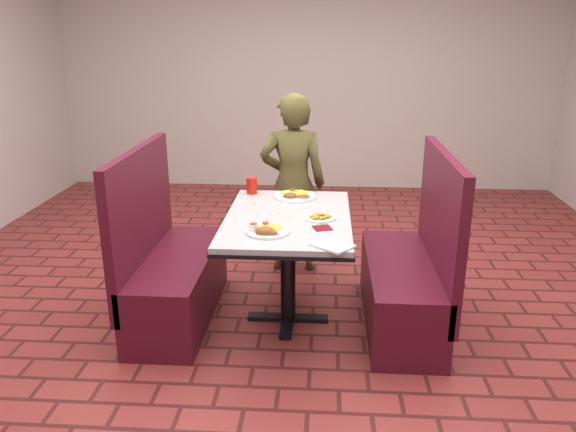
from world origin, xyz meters
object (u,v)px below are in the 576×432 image
Objects in this scene: dining_table at (288,230)px; near_dinner_plate at (267,228)px; far_dinner_plate at (295,194)px; booth_bench_right at (409,279)px; red_tumbler at (252,186)px; plantain_plate at (320,217)px; booth_bench_left at (171,272)px; diner_person at (293,184)px.

near_dinner_plate is (-0.10, -0.32, 0.12)m from dining_table.
far_dinner_plate is (0.02, 0.43, 0.12)m from dining_table.
red_tumbler is (-1.10, 0.51, 0.48)m from booth_bench_right.
booth_bench_left is at bearing 177.33° from plantain_plate.
far_dinner_plate is at bearing 151.21° from booth_bench_right.
red_tumbler is at bearing 45.77° from booth_bench_left.
booth_bench_right reaches higher than red_tumbler.
near_dinner_plate is at bearing -76.77° from red_tumbler.
diner_person reaches higher than far_dinner_plate.
booth_bench_right is at bearing 4.53° from plantain_plate.
diner_person is (-0.02, 0.90, 0.07)m from dining_table.
booth_bench_left reaches higher than plantain_plate.
plantain_plate is 1.68× the size of red_tumbler.
red_tumbler reaches higher than dining_table.
plantain_plate is 0.76m from red_tumbler.
diner_person is 5.48× the size of near_dinner_plate.
booth_bench_left is 6.03× the size of plantain_plate.
plantain_plate is (0.23, -0.95, 0.04)m from diner_person.
booth_bench_left is at bearing 155.02° from near_dinner_plate.
booth_bench_right is at bearing 19.72° from near_dinner_plate.
diner_person is 12.22× the size of red_tumbler.
diner_person reaches higher than dining_table.
red_tumbler is (-0.28, -0.39, 0.09)m from diner_person.
booth_bench_left is at bearing 47.57° from diner_person.
plantain_plate is (1.01, -0.05, 0.43)m from booth_bench_left.
far_dinner_plate is at bearing 86.80° from dining_table.
red_tumbler is (-0.20, 0.83, 0.03)m from near_dinner_plate.
near_dinner_plate is (0.69, -0.32, 0.45)m from booth_bench_left.
dining_table is at bearing 72.16° from near_dinner_plate.
diner_person reaches higher than plantain_plate.
booth_bench_left is 1.03m from far_dinner_plate.
red_tumbler is at bearing 120.43° from dining_table.
booth_bench_right is 10.15× the size of red_tumbler.
far_dinner_plate is 1.50× the size of plantain_plate.
red_tumbler reaches higher than near_dinner_plate.
booth_bench_right is 0.99m from far_dinner_plate.
booth_bench_left is at bearing -134.23° from red_tumbler.
booth_bench_left reaches higher than near_dinner_plate.
red_tumbler is at bearing 132.28° from plantain_plate.
diner_person reaches higher than booth_bench_left.
booth_bench_right reaches higher than near_dinner_plate.
booth_bench_right reaches higher than far_dinner_plate.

